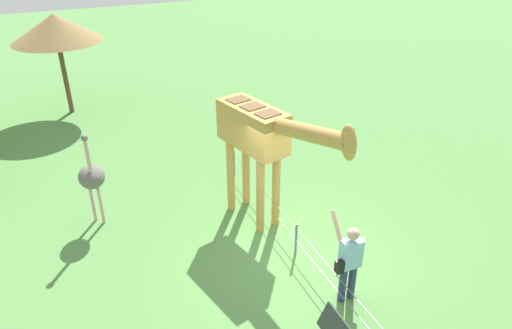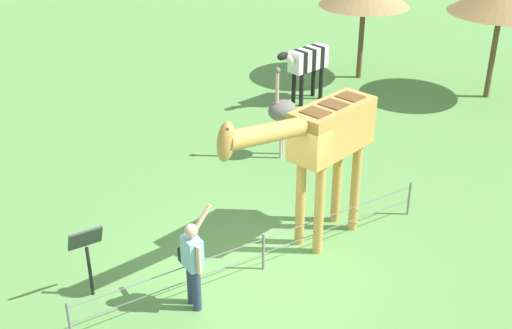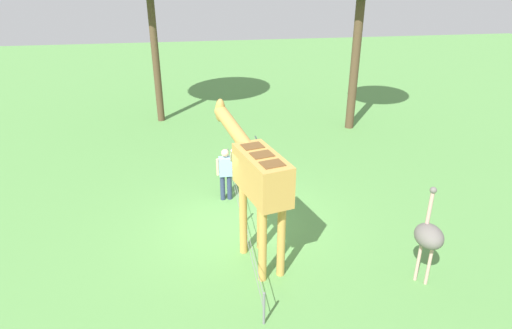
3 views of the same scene
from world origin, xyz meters
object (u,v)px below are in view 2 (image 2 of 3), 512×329
object	(u,v)px
visitor	(193,260)
ostrich	(282,110)
giraffe	(322,139)
zebra	(306,62)
info_sign	(87,248)

from	to	relation	value
visitor	ostrich	world-z (taller)	ostrich
giraffe	zebra	size ratio (longest dim) A/B	2.01
ostrich	zebra	bearing A→B (deg)	-135.16
giraffe	visitor	world-z (taller)	giraffe
visitor	giraffe	bearing A→B (deg)	-171.33
visitor	info_sign	world-z (taller)	visitor
zebra	ostrich	distance (m)	3.59
giraffe	info_sign	bearing A→B (deg)	-10.10
visitor	ostrich	xyz separation A→B (m)	(-4.31, -3.82, 0.27)
giraffe	visitor	bearing A→B (deg)	8.67
info_sign	giraffe	bearing A→B (deg)	169.90
zebra	info_sign	world-z (taller)	zebra
info_sign	ostrich	bearing A→B (deg)	-154.91
visitor	zebra	bearing A→B (deg)	-137.21
zebra	ostrich	size ratio (longest dim) A/B	0.81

